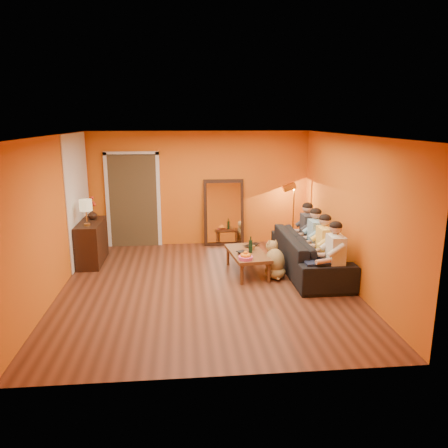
{
  "coord_description": "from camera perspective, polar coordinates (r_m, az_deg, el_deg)",
  "views": [
    {
      "loc": [
        -0.39,
        -7.16,
        2.86
      ],
      "look_at": [
        0.35,
        0.5,
        1.0
      ],
      "focal_mm": 35.0,
      "sensor_mm": 36.0,
      "label": 1
    }
  ],
  "objects": [
    {
      "name": "tumbler",
      "position": [
        8.36,
        3.77,
        -3.1
      ],
      "size": [
        0.11,
        0.11,
        0.09
      ],
      "primitive_type": "imported",
      "rotation": [
        0.0,
        0.0,
        -0.11
      ],
      "color": "#B27F3F",
      "rests_on": "coffee_table"
    },
    {
      "name": "floor_lamp",
      "position": [
        10.0,
        9.04,
        1.05
      ],
      "size": [
        0.3,
        0.24,
        1.44
      ],
      "primitive_type": null,
      "rotation": [
        0.0,
        0.0,
        0.01
      ],
      "color": "gold",
      "rests_on": "floor"
    },
    {
      "name": "door_header",
      "position": [
        9.96,
        -12.05,
        9.03
      ],
      "size": [
        1.22,
        0.06,
        0.08
      ],
      "primitive_type": "cube",
      "color": "white",
      "rests_on": "wall_back"
    },
    {
      "name": "sideboard",
      "position": [
        9.23,
        -16.88,
        -2.31
      ],
      "size": [
        0.44,
        1.18,
        0.85
      ],
      "primitive_type": "cube",
      "color": "black",
      "rests_on": "floor"
    },
    {
      "name": "doorway_recess",
      "position": [
        10.21,
        -11.68,
        3.09
      ],
      "size": [
        1.06,
        0.3,
        2.1
      ],
      "primitive_type": "cube",
      "color": "#3F2D19",
      "rests_on": "floor"
    },
    {
      "name": "white_accent",
      "position": [
        9.29,
        -18.5,
        3.21
      ],
      "size": [
        0.02,
        1.9,
        2.58
      ],
      "primitive_type": "cube",
      "color": "white",
      "rests_on": "wall_left"
    },
    {
      "name": "book_upper",
      "position": [
        8.0,
        2.03,
        -3.8
      ],
      "size": [
        0.25,
        0.27,
        0.02
      ],
      "primitive_type": "imported",
      "rotation": [
        0.0,
        0.0,
        0.52
      ],
      "color": "black",
      "rests_on": "book_mid"
    },
    {
      "name": "mirror_frame",
      "position": [
        10.06,
        -0.03,
        1.53
      ],
      "size": [
        0.92,
        0.27,
        1.51
      ],
      "primitive_type": "cube",
      "rotation": [
        -0.14,
        0.0,
        0.0
      ],
      "color": "black",
      "rests_on": "floor"
    },
    {
      "name": "book_mid",
      "position": [
        8.03,
        2.08,
        -3.89
      ],
      "size": [
        0.19,
        0.24,
        0.02
      ],
      "primitive_type": "imported",
      "rotation": [
        0.0,
        0.0,
        -0.1
      ],
      "color": "#B22714",
      "rests_on": "book_lower"
    },
    {
      "name": "laptop",
      "position": [
        8.59,
        3.92,
        -2.84
      ],
      "size": [
        0.42,
        0.4,
        0.03
      ],
      "primitive_type": "imported",
      "rotation": [
        0.0,
        0.0,
        0.68
      ],
      "color": "black",
      "rests_on": "coffee_table"
    },
    {
      "name": "door_jamb_left",
      "position": [
        10.18,
        -14.95,
        2.88
      ],
      "size": [
        0.08,
        0.06,
        2.2
      ],
      "primitive_type": "cube",
      "color": "white",
      "rests_on": "wall_back"
    },
    {
      "name": "person_far_right",
      "position": [
        9.05,
        10.84,
        -1.06
      ],
      "size": [
        0.7,
        0.44,
        1.22
      ],
      "primitive_type": null,
      "color": "#313035",
      "rests_on": "sofa"
    },
    {
      "name": "table_lamp",
      "position": [
        8.79,
        -17.55,
        1.43
      ],
      "size": [
        0.24,
        0.24,
        0.51
      ],
      "primitive_type": null,
      "color": "beige",
      "rests_on": "sideboard"
    },
    {
      "name": "person_mid_left",
      "position": [
        8.04,
        13.01,
        -3.03
      ],
      "size": [
        0.7,
        0.44,
        1.22
      ],
      "primitive_type": null,
      "color": "#FECF54",
      "rests_on": "sofa"
    },
    {
      "name": "dog",
      "position": [
        8.1,
        6.66,
        -4.58
      ],
      "size": [
        0.5,
        0.66,
        0.7
      ],
      "primitive_type": null,
      "rotation": [
        0.0,
        0.0,
        0.23
      ],
      "color": "olive",
      "rests_on": "floor"
    },
    {
      "name": "fruit_bowl",
      "position": [
        7.78,
        2.85,
        -4.1
      ],
      "size": [
        0.26,
        0.26,
        0.16
      ],
      "primitive_type": null,
      "color": "#DB4D84",
      "rests_on": "coffee_table"
    },
    {
      "name": "flowers",
      "position": [
        9.3,
        -16.92,
        2.77
      ],
      "size": [
        0.17,
        0.17,
        0.48
      ],
      "primitive_type": null,
      "color": "#B22714",
      "rests_on": "vase"
    },
    {
      "name": "coffee_table",
      "position": [
        8.3,
        3.06,
        -5.04
      ],
      "size": [
        0.76,
        1.29,
        0.42
      ],
      "primitive_type": null,
      "rotation": [
        0.0,
        0.0,
        0.12
      ],
      "color": "brown",
      "rests_on": "floor"
    },
    {
      "name": "room_shell",
      "position": [
        7.7,
        -2.5,
        1.89
      ],
      "size": [
        5.0,
        5.5,
        2.6
      ],
      "color": "brown",
      "rests_on": "ground"
    },
    {
      "name": "sofa",
      "position": [
        8.48,
        11.14,
        -3.78
      ],
      "size": [
        2.51,
        0.98,
        0.73
      ],
      "primitive_type": "imported",
      "rotation": [
        0.0,
        0.0,
        1.57
      ],
      "color": "black",
      "rests_on": "floor"
    },
    {
      "name": "person_mid_right",
      "position": [
        8.54,
        11.86,
        -1.99
      ],
      "size": [
        0.7,
        0.44,
        1.22
      ],
      "primitive_type": null,
      "color": "#83B3CB",
      "rests_on": "sofa"
    },
    {
      "name": "vase",
      "position": [
        9.35,
        -16.81,
        1.21
      ],
      "size": [
        0.19,
        0.19,
        0.2
      ],
      "primitive_type": "imported",
      "color": "black",
      "rests_on": "sideboard"
    },
    {
      "name": "wine_bottle",
      "position": [
        8.16,
        3.49,
        -2.71
      ],
      "size": [
        0.07,
        0.07,
        0.31
      ],
      "primitive_type": "cylinder",
      "color": "black",
      "rests_on": "coffee_table"
    },
    {
      "name": "door_jamb_right",
      "position": [
        10.05,
        -8.52,
        3.06
      ],
      "size": [
        0.08,
        0.06,
        2.2
      ],
      "primitive_type": "cube",
      "color": "white",
      "rests_on": "wall_back"
    },
    {
      "name": "book_lower",
      "position": [
        8.02,
        2.02,
        -4.05
      ],
      "size": [
        0.19,
        0.25,
        0.02
      ],
      "primitive_type": "imported",
      "rotation": [
        0.0,
        0.0,
        0.1
      ],
      "color": "black",
      "rests_on": "coffee_table"
    },
    {
      "name": "mirror_glass",
      "position": [
        10.02,
        -0.01,
        1.49
      ],
      "size": [
        0.78,
        0.21,
        1.35
      ],
      "primitive_type": "cube",
      "rotation": [
        -0.14,
        0.0,
        0.0
      ],
      "color": "white",
      "rests_on": "mirror_frame"
    },
    {
      "name": "person_far_left",
      "position": [
        7.54,
        14.31,
        -4.2
      ],
      "size": [
        0.7,
        0.44,
        1.22
      ],
      "primitive_type": null,
      "color": "beige",
      "rests_on": "sofa"
    }
  ]
}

